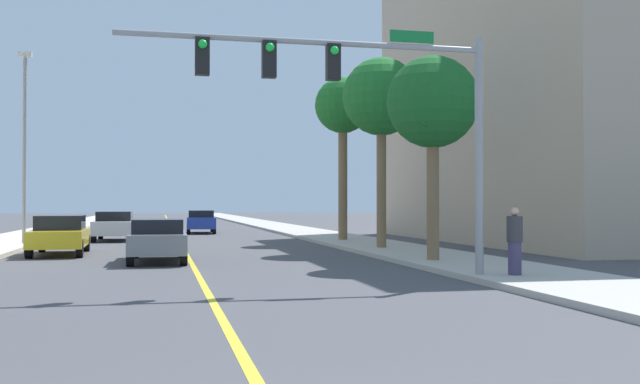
{
  "coord_description": "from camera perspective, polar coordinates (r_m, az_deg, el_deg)",
  "views": [
    {
      "loc": [
        -1.01,
        -4.52,
        1.87
      ],
      "look_at": [
        4.23,
        18.68,
        2.25
      ],
      "focal_mm": 40.2,
      "sensor_mm": 36.0,
      "label": 1
    }
  ],
  "objects": [
    {
      "name": "car_blue",
      "position": [
        45.69,
        -9.46,
        -2.29
      ],
      "size": [
        1.91,
        4.59,
        1.44
      ],
      "rotation": [
        0.0,
        0.0,
        -0.04
      ],
      "color": "#1E389E",
      "rests_on": "ground"
    },
    {
      "name": "car_gray",
      "position": [
        23.56,
        -12.76,
        -3.67
      ],
      "size": [
        1.83,
        4.44,
        1.37
      ],
      "rotation": [
        0.0,
        0.0,
        -0.01
      ],
      "color": "slate",
      "rests_on": "ground"
    },
    {
      "name": "traffic_signal_mast",
      "position": [
        16.98,
        3.32,
        8.07
      ],
      "size": [
        8.71,
        0.36,
        5.85
      ],
      "color": "gray",
      "rests_on": "sidewalk_right"
    },
    {
      "name": "building_right_near",
      "position": [
        38.13,
        19.79,
        8.25
      ],
      "size": [
        13.38,
        21.64,
        15.82
      ],
      "primitive_type": "cube",
      "color": "tan",
      "rests_on": "ground"
    },
    {
      "name": "palm_near",
      "position": [
        22.41,
        8.95,
        6.9
      ],
      "size": [
        2.83,
        2.83,
        6.26
      ],
      "color": "brown",
      "rests_on": "sidewalk_right"
    },
    {
      "name": "street_lamp",
      "position": [
        33.68,
        -22.46,
        4.02
      ],
      "size": [
        0.56,
        0.28,
        8.31
      ],
      "color": "gray",
      "rests_on": "sidewalk_left"
    },
    {
      "name": "lane_marking_center",
      "position": [
        46.56,
        -11.48,
        -3.2
      ],
      "size": [
        0.16,
        144.0,
        0.01
      ],
      "primitive_type": "cube",
      "color": "yellow",
      "rests_on": "ground"
    },
    {
      "name": "palm_mid",
      "position": [
        28.53,
        4.9,
        7.4
      ],
      "size": [
        3.07,
        3.07,
        7.47
      ],
      "color": "brown",
      "rests_on": "sidewalk_right"
    },
    {
      "name": "pedestrian",
      "position": [
        17.89,
        15.24,
        -3.81
      ],
      "size": [
        0.38,
        0.38,
        1.63
      ],
      "rotation": [
        0.0,
        0.0,
        1.36
      ],
      "color": "#3F3859",
      "rests_on": "sidewalk_right"
    },
    {
      "name": "sidewalk_right",
      "position": [
        47.41,
        -1.77,
        -3.09
      ],
      "size": [
        3.57,
        168.0,
        0.15
      ],
      "primitive_type": "cube",
      "color": "#B2ADA3",
      "rests_on": "ground"
    },
    {
      "name": "car_silver",
      "position": [
        37.48,
        -16.02,
        -2.58
      ],
      "size": [
        2.0,
        4.51,
        1.47
      ],
      "rotation": [
        0.0,
        0.0,
        -0.02
      ],
      "color": "#BCBCC1",
      "rests_on": "ground"
    },
    {
      "name": "palm_far",
      "position": [
        34.58,
        1.83,
        6.61
      ],
      "size": [
        2.69,
        2.69,
        7.78
      ],
      "color": "brown",
      "rests_on": "sidewalk_right"
    },
    {
      "name": "car_yellow",
      "position": [
        27.84,
        -19.99,
        -3.18
      ],
      "size": [
        1.96,
        4.53,
        1.43
      ],
      "rotation": [
        0.0,
        0.0,
        3.17
      ],
      "color": "gold",
      "rests_on": "ground"
    },
    {
      "name": "ground",
      "position": [
        46.56,
        -11.48,
        -3.2
      ],
      "size": [
        192.0,
        192.0,
        0.0
      ],
      "primitive_type": "plane",
      "color": "#47474C"
    },
    {
      "name": "sidewalk_left",
      "position": [
        47.07,
        -21.26,
        -3.04
      ],
      "size": [
        3.57,
        168.0,
        0.15
      ],
      "primitive_type": "cube",
      "color": "beige",
      "rests_on": "ground"
    }
  ]
}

